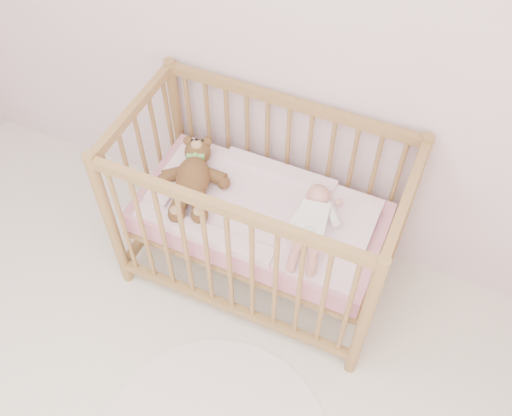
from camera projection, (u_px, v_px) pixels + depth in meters
The scene contains 6 objects.
wall_back at pixel (274, 18), 2.43m from camera, with size 4.00×0.02×2.70m, color silver.
crib at pixel (260, 216), 2.84m from camera, with size 1.36×0.76×1.00m, color #9D7642, non-canonical shape.
mattress at pixel (260, 217), 2.86m from camera, with size 1.22×0.62×0.13m, color pink.
blanket at pixel (260, 208), 2.80m from camera, with size 1.10×0.58×0.06m, color #FBADC3, non-canonical shape.
baby at pixel (312, 220), 2.66m from camera, with size 0.25×0.53×0.13m, color white, non-canonical shape.
teddy_bear at pixel (193, 178), 2.81m from camera, with size 0.38×0.54×0.15m, color brown, non-canonical shape.
Camera 1 is at (0.80, 0.01, 2.76)m, focal length 40.00 mm.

